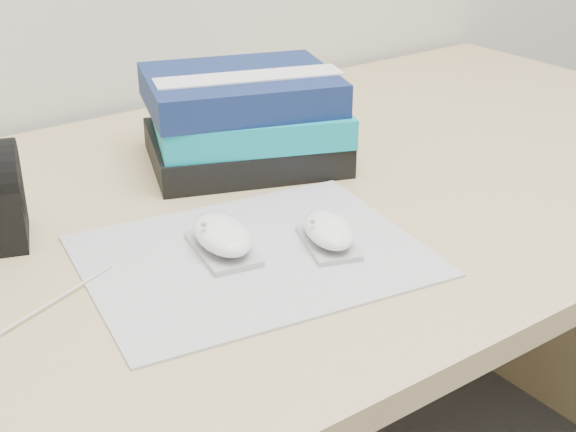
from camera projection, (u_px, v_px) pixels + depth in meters
desk at (247, 322)px, 1.18m from camera, size 1.60×0.80×0.73m
mousepad at (253, 256)px, 0.87m from camera, size 0.40×0.33×0.00m
mouse_rear at (222, 237)px, 0.86m from camera, size 0.07×0.11×0.04m
mouse_front at (328, 232)px, 0.88m from camera, size 0.08×0.10×0.04m
usb_cable at (36, 312)px, 0.76m from camera, size 0.19×0.08×0.00m
book_stack at (245, 119)px, 1.09m from camera, size 0.31×0.28×0.13m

